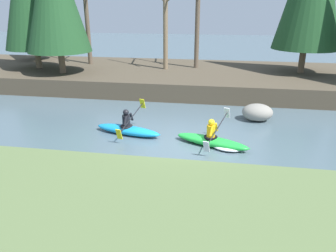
% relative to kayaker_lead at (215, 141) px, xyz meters
% --- Properties ---
extents(ground_plane, '(90.00, 90.00, 0.00)m').
position_rel_kayaker_lead_xyz_m(ground_plane, '(-1.15, -0.31, -0.20)').
color(ground_plane, '#4C606B').
extents(riverbank_near, '(44.00, 5.46, 0.72)m').
position_rel_kayaker_lead_xyz_m(riverbank_near, '(-1.15, -5.38, 0.16)').
color(riverbank_near, '#5B7042').
rests_on(riverbank_near, ground).
extents(riverbank_far, '(44.00, 8.07, 0.95)m').
position_rel_kayaker_lead_xyz_m(riverbank_far, '(-1.15, 9.16, 0.28)').
color(riverbank_far, '#4C4233').
rests_on(riverbank_far, ground).
extents(conifer_tree_far_left, '(2.41, 2.41, 5.69)m').
position_rel_kayaker_lead_xyz_m(conifer_tree_far_left, '(-13.20, 11.40, 4.05)').
color(conifer_tree_far_left, '#7A664C').
rests_on(conifer_tree_far_left, riverbank_far).
extents(bare_tree_upstream, '(3.08, 3.04, 5.53)m').
position_rel_kayaker_lead_xyz_m(bare_tree_upstream, '(-8.69, 10.34, 3.36)').
color(bare_tree_upstream, brown).
rests_on(bare_tree_upstream, riverbank_far).
extents(bare_tree_mid_upstream, '(2.97, 2.93, 5.33)m').
position_rel_kayaker_lead_xyz_m(bare_tree_mid_upstream, '(-3.35, 9.30, 3.27)').
color(bare_tree_mid_upstream, '#7A664C').
rests_on(bare_tree_mid_upstream, riverbank_far).
extents(bare_tree_mid_downstream, '(3.41, 3.37, 6.17)m').
position_rel_kayaker_lead_xyz_m(bare_tree_mid_downstream, '(-1.52, 10.08, 3.66)').
color(bare_tree_mid_downstream, brown).
rests_on(bare_tree_mid_downstream, riverbank_far).
extents(kayaker_lead, '(2.75, 2.01, 1.20)m').
position_rel_kayaker_lead_xyz_m(kayaker_lead, '(0.00, 0.00, 0.00)').
color(kayaker_lead, green).
rests_on(kayaker_lead, ground).
extents(kayaker_middle, '(2.79, 2.05, 1.20)m').
position_rel_kayaker_lead_xyz_m(kayaker_middle, '(-3.35, 0.62, 0.02)').
color(kayaker_middle, '#1993D6').
rests_on(kayaker_middle, ground).
extents(boulder_midstream, '(1.31, 1.02, 0.74)m').
position_rel_kayaker_lead_xyz_m(boulder_midstream, '(1.72, 3.10, 0.17)').
color(boulder_midstream, gray).
rests_on(boulder_midstream, ground).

